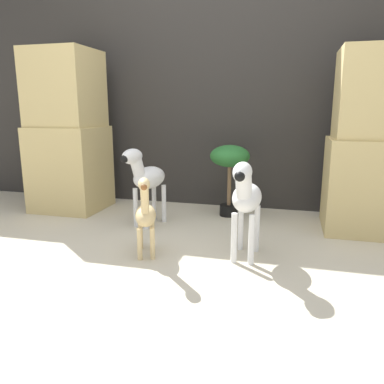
% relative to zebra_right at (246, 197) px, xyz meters
% --- Properties ---
extents(ground_plane, '(14.00, 14.00, 0.00)m').
position_rel_zebra_right_xyz_m(ground_plane, '(-0.45, -0.26, -0.40)').
color(ground_plane, beige).
extents(wall_back, '(6.40, 0.08, 2.20)m').
position_rel_zebra_right_xyz_m(wall_back, '(-0.45, 1.32, 0.70)').
color(wall_back, '#2D2B28').
rests_on(wall_back, ground_plane).
extents(rock_pillar_left, '(0.60, 0.56, 1.43)m').
position_rel_zebra_right_xyz_m(rock_pillar_left, '(-1.72, 0.82, 0.28)').
color(rock_pillar_left, '#D1B775').
rests_on(rock_pillar_left, ground_plane).
extents(rock_pillar_right, '(0.60, 0.56, 1.35)m').
position_rel_zebra_right_xyz_m(rock_pillar_right, '(0.82, 0.82, 0.23)').
color(rock_pillar_right, '#D1B775').
rests_on(rock_pillar_right, ground_plane).
extents(zebra_right, '(0.19, 0.47, 0.63)m').
position_rel_zebra_right_xyz_m(zebra_right, '(0.00, 0.00, 0.00)').
color(zebra_right, white).
rests_on(zebra_right, ground_plane).
extents(zebra_left, '(0.28, 0.47, 0.63)m').
position_rel_zebra_right_xyz_m(zebra_left, '(-0.84, 0.49, 0.00)').
color(zebra_left, white).
rests_on(zebra_left, ground_plane).
extents(giraffe_figurine, '(0.23, 0.39, 0.53)m').
position_rel_zebra_right_xyz_m(giraffe_figurine, '(-0.61, -0.10, -0.13)').
color(giraffe_figurine, '#E0C184').
rests_on(giraffe_figurine, ground_plane).
extents(potted_palm_front, '(0.34, 0.34, 0.62)m').
position_rel_zebra_right_xyz_m(potted_palm_front, '(-0.25, 0.95, 0.07)').
color(potted_palm_front, black).
rests_on(potted_palm_front, ground_plane).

